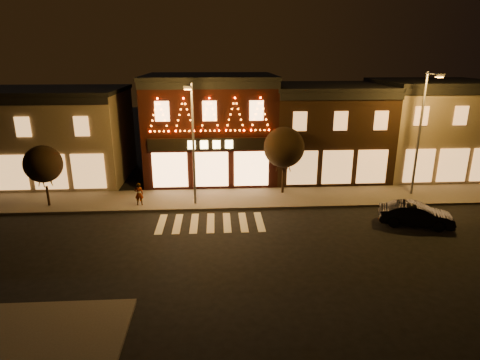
{
  "coord_description": "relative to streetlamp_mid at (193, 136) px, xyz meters",
  "views": [
    {
      "loc": [
        0.43,
        -18.65,
        9.89
      ],
      "look_at": [
        1.8,
        4.0,
        2.71
      ],
      "focal_mm": 30.05,
      "sensor_mm": 36.0,
      "label": 1
    }
  ],
  "objects": [
    {
      "name": "building_right_b",
      "position": [
        19.58,
        7.16,
        -0.93
      ],
      "size": [
        9.2,
        8.28,
        7.8
      ],
      "color": "#716450",
      "rests_on": "ground"
    },
    {
      "name": "building_right_a",
      "position": [
        10.58,
        7.16,
        -1.08
      ],
      "size": [
        9.2,
        8.28,
        7.5
      ],
      "color": "#301D10",
      "rests_on": "ground"
    },
    {
      "name": "sidewalk_far",
      "position": [
        3.08,
        1.16,
        -4.76
      ],
      "size": [
        44.0,
        4.0,
        0.15
      ],
      "primitive_type": "cube",
      "color": "#47423D",
      "rests_on": "ground"
    },
    {
      "name": "building_left",
      "position": [
        -11.92,
        7.16,
        -1.18
      ],
      "size": [
        12.2,
        8.28,
        7.3
      ],
      "color": "#716450",
      "rests_on": "ground"
    },
    {
      "name": "tree_left",
      "position": [
        -9.77,
        0.45,
        -1.84
      ],
      "size": [
        2.44,
        2.44,
        4.08
      ],
      "rotation": [
        0.0,
        0.0,
        0.09
      ],
      "color": "black",
      "rests_on": "sidewalk_far"
    },
    {
      "name": "ground",
      "position": [
        1.08,
        -6.84,
        -4.84
      ],
      "size": [
        120.0,
        120.0,
        0.0
      ],
      "primitive_type": "plane",
      "color": "black",
      "rests_on": "ground"
    },
    {
      "name": "streetlamp_mid",
      "position": [
        0.0,
        0.0,
        0.0
      ],
      "size": [
        0.52,
        1.83,
        7.99
      ],
      "rotation": [
        0.0,
        0.0,
        0.08
      ],
      "color": "#59595E",
      "rests_on": "sidewalk_far"
    },
    {
      "name": "pedestrian",
      "position": [
        -3.7,
        0.13,
        -3.91
      ],
      "size": [
        0.58,
        0.39,
        1.56
      ],
      "primitive_type": "imported",
      "rotation": [
        0.0,
        0.0,
        3.18
      ],
      "color": "gray",
      "rests_on": "sidewalk_far"
    },
    {
      "name": "streetlamp_right",
      "position": [
        15.59,
        0.98,
        0.36
      ],
      "size": [
        0.56,
        1.97,
        8.6
      ],
      "rotation": [
        0.0,
        0.0,
        0.06
      ],
      "color": "#59595E",
      "rests_on": "sidewalk_far"
    },
    {
      "name": "tree_right",
      "position": [
        6.3,
        2.07,
        -1.31
      ],
      "size": [
        2.89,
        2.89,
        4.83
      ],
      "rotation": [
        0.0,
        0.0,
        -0.23
      ],
      "color": "black",
      "rests_on": "sidewalk_far"
    },
    {
      "name": "building_pulp",
      "position": [
        1.08,
        7.14,
        -0.67
      ],
      "size": [
        10.2,
        8.34,
        8.3
      ],
      "color": "black",
      "rests_on": "ground"
    },
    {
      "name": "dark_sedan",
      "position": [
        13.34,
        -3.95,
        -4.15
      ],
      "size": [
        4.44,
        2.7,
        1.38
      ],
      "primitive_type": "imported",
      "rotation": [
        0.0,
        0.0,
        1.25
      ],
      "color": "black",
      "rests_on": "ground"
    }
  ]
}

